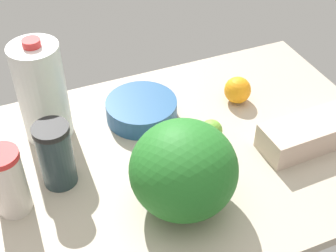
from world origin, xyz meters
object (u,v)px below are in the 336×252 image
object	(u,v)px
milk_jug	(42,92)
orange_far_back	(238,90)
lime_beside_bowl	(211,131)
mixing_bowl	(142,110)
tumbler_cup	(8,182)
shaker_bottle	(56,155)
egg_carton	(317,131)
watermelon	(184,170)

from	to	relation	value
milk_jug	orange_far_back	distance (cm)	55.40
lime_beside_bowl	orange_far_back	bearing A→B (deg)	-140.12
milk_jug	orange_far_back	size ratio (longest dim) A/B	3.68
mixing_bowl	tumbler_cup	bearing A→B (deg)	27.12
shaker_bottle	lime_beside_bowl	bearing A→B (deg)	179.21
egg_carton	orange_far_back	bearing A→B (deg)	-67.56
tumbler_cup	egg_carton	size ratio (longest dim) A/B	0.54
milk_jug	orange_far_back	bearing A→B (deg)	172.53
egg_carton	milk_jug	bearing A→B (deg)	-27.29
egg_carton	tumbler_cup	bearing A→B (deg)	-7.46
milk_jug	mixing_bowl	size ratio (longest dim) A/B	1.45
watermelon	mixing_bowl	bearing A→B (deg)	-93.46
orange_far_back	tumbler_cup	bearing A→B (deg)	13.53
mixing_bowl	orange_far_back	bearing A→B (deg)	173.06
mixing_bowl	orange_far_back	distance (cm)	28.90
watermelon	orange_far_back	bearing A→B (deg)	-136.00
milk_jug	watermelon	world-z (taller)	milk_jug
egg_carton	mixing_bowl	size ratio (longest dim) A/B	1.58
watermelon	lime_beside_bowl	size ratio (longest dim) A/B	3.99
shaker_bottle	mixing_bowl	size ratio (longest dim) A/B	0.86
shaker_bottle	mixing_bowl	world-z (taller)	shaker_bottle
watermelon	tumbler_cup	world-z (taller)	watermelon
milk_jug	tumbler_cup	xyz separation A→B (cm)	(12.85, 23.19, -5.06)
milk_jug	shaker_bottle	size ratio (longest dim) A/B	1.69
tumbler_cup	egg_carton	bearing A→B (deg)	174.35
watermelon	mixing_bowl	xyz separation A→B (cm)	(-2.00, -33.11, -8.14)
watermelon	shaker_bottle	distance (cm)	30.60
tumbler_cup	shaker_bottle	bearing A→B (deg)	-159.21
watermelon	shaker_bottle	bearing A→B (deg)	-35.92
mixing_bowl	shaker_bottle	bearing A→B (deg)	29.66
watermelon	tumbler_cup	distance (cm)	38.76
tumbler_cup	egg_carton	xyz separation A→B (cm)	(-77.64, 7.69, -4.97)
egg_carton	lime_beside_bowl	size ratio (longest dim) A/B	5.23
tumbler_cup	lime_beside_bowl	bearing A→B (deg)	-175.81
orange_far_back	milk_jug	bearing A→B (deg)	-7.47
orange_far_back	watermelon	bearing A→B (deg)	44.00
milk_jug	shaker_bottle	bearing A→B (deg)	86.01
mixing_bowl	egg_carton	bearing A→B (deg)	145.30
orange_far_back	lime_beside_bowl	distance (cm)	19.17
milk_jug	lime_beside_bowl	size ratio (longest dim) A/B	4.79
tumbler_cup	shaker_bottle	xyz separation A→B (cm)	(-11.54, -4.38, -0.01)
mixing_bowl	orange_far_back	xyz separation A→B (cm)	(-28.67, 3.49, 1.10)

